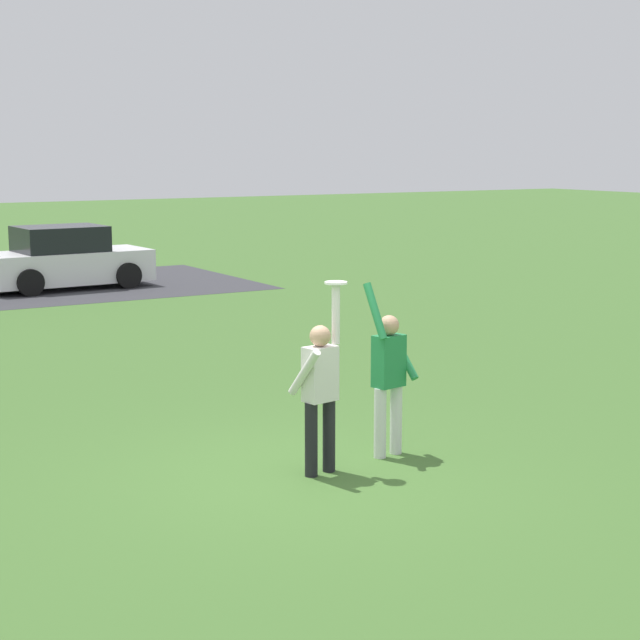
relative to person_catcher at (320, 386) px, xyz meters
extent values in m
plane|color=#426B2D|center=(-0.16, 0.03, -0.98)|extent=(120.00, 120.00, 0.00)
cylinder|color=black|center=(-0.13, -0.02, -0.57)|extent=(0.14, 0.14, 0.82)
cylinder|color=black|center=(0.13, 0.02, -0.57)|extent=(0.14, 0.14, 0.82)
cube|color=silver|center=(0.00, 0.00, 0.14)|extent=(0.39, 0.28, 0.60)
sphere|color=tan|center=(0.00, 0.00, 0.55)|extent=(0.23, 0.23, 0.23)
cylinder|color=silver|center=(-0.22, -0.04, 0.19)|extent=(0.16, 0.49, 0.57)
cylinder|color=silver|center=(0.22, 0.04, 0.77)|extent=(0.09, 0.09, 0.66)
cylinder|color=silver|center=(1.16, 0.21, -0.57)|extent=(0.14, 0.14, 0.82)
cylinder|color=silver|center=(0.90, 0.17, -0.57)|extent=(0.14, 0.14, 0.82)
cube|color=#238447|center=(1.03, 0.19, 0.14)|extent=(0.39, 0.28, 0.60)
sphere|color=tan|center=(1.03, 0.19, 0.55)|extent=(0.23, 0.23, 0.23)
cylinder|color=#238447|center=(1.25, 0.23, 0.19)|extent=(0.16, 0.49, 0.57)
cylinder|color=#238447|center=(0.81, 0.15, 0.74)|extent=(0.14, 0.36, 0.64)
cylinder|color=white|center=(0.22, 0.04, 1.11)|extent=(0.25, 0.25, 0.02)
cube|color=white|center=(2.39, 16.53, -0.43)|extent=(4.19, 2.02, 0.80)
cube|color=black|center=(2.24, 16.52, 0.29)|extent=(2.19, 1.75, 0.64)
cylinder|color=black|center=(3.61, 17.51, -0.65)|extent=(0.67, 0.26, 0.66)
cylinder|color=black|center=(3.71, 15.69, -0.65)|extent=(0.67, 0.26, 0.66)
cylinder|color=black|center=(1.07, 17.37, -0.65)|extent=(0.67, 0.26, 0.66)
cylinder|color=black|center=(1.17, 15.55, -0.65)|extent=(0.67, 0.26, 0.66)
camera|label=1|loc=(-5.69, -9.50, 2.54)|focal=58.88mm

